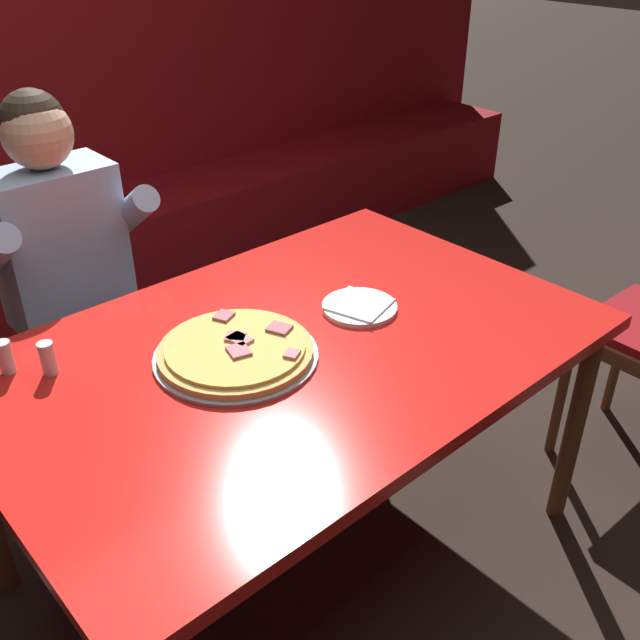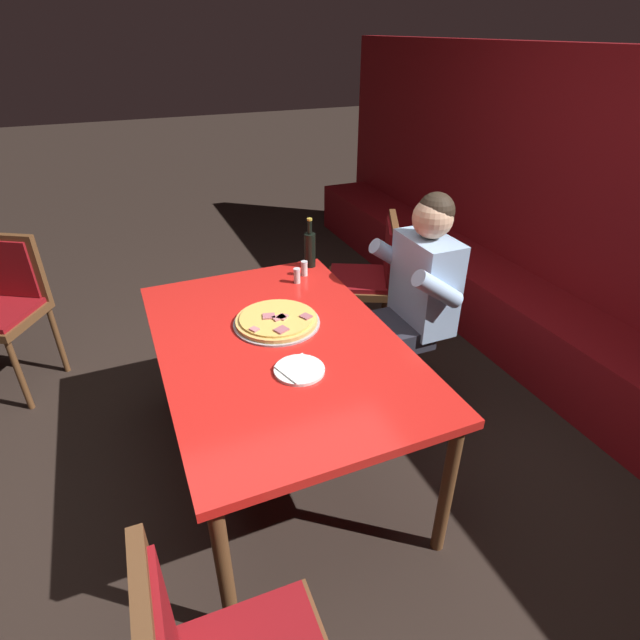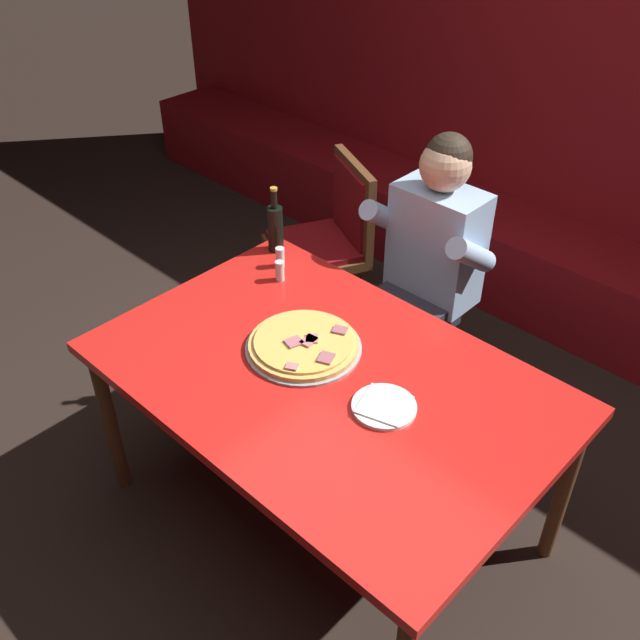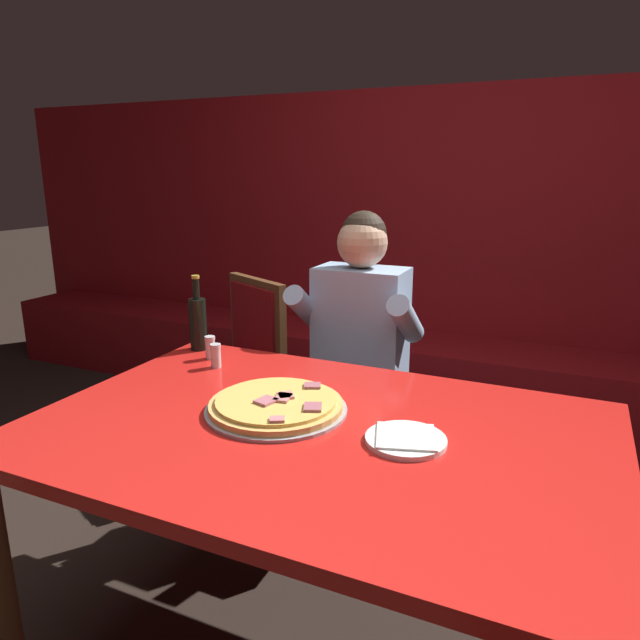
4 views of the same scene
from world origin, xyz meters
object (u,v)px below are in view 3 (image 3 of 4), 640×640
(pizza, at_px, (304,345))
(beer_bottle, at_px, (275,227))
(shaker_parmesan, at_px, (280,258))
(diner_seated_blue_shirt, at_px, (423,267))
(dining_chair_side_aisle, at_px, (330,235))
(shaker_red_pepper_flakes, at_px, (280,272))
(main_dining_table, at_px, (326,388))
(plate_white_paper, at_px, (384,406))

(pizza, height_order, beer_bottle, beer_bottle)
(shaker_parmesan, height_order, diner_seated_blue_shirt, diner_seated_blue_shirt)
(beer_bottle, xyz_separation_m, shaker_parmesan, (0.11, -0.08, -0.07))
(pizza, xyz_separation_m, dining_chair_side_aisle, (-0.72, 0.90, -0.23))
(dining_chair_side_aisle, bearing_deg, diner_seated_blue_shirt, -10.21)
(pizza, bearing_deg, shaker_red_pepper_flakes, 146.88)
(pizza, relative_size, beer_bottle, 1.42)
(main_dining_table, relative_size, plate_white_paper, 7.49)
(main_dining_table, bearing_deg, diner_seated_blue_shirt, 104.23)
(dining_chair_side_aisle, bearing_deg, shaker_parmesan, -65.53)
(shaker_parmesan, bearing_deg, plate_white_paper, -22.65)
(beer_bottle, bearing_deg, pizza, -35.36)
(shaker_parmesan, height_order, dining_chair_side_aisle, dining_chair_side_aisle)
(main_dining_table, xyz_separation_m, plate_white_paper, (0.25, 0.01, 0.07))
(diner_seated_blue_shirt, relative_size, dining_chair_side_aisle, 1.38)
(diner_seated_blue_shirt, bearing_deg, pizza, -85.49)
(pizza, bearing_deg, dining_chair_side_aisle, 128.39)
(beer_bottle, relative_size, shaker_red_pepper_flakes, 3.40)
(diner_seated_blue_shirt, height_order, dining_chair_side_aisle, diner_seated_blue_shirt)
(plate_white_paper, relative_size, beer_bottle, 0.72)
(dining_chair_side_aisle, bearing_deg, shaker_red_pepper_flakes, -62.66)
(pizza, relative_size, shaker_parmesan, 4.80)
(main_dining_table, distance_m, beer_bottle, 0.85)
(main_dining_table, relative_size, shaker_red_pepper_flakes, 18.28)
(pizza, bearing_deg, beer_bottle, 144.64)
(main_dining_table, bearing_deg, pizza, 163.53)
(beer_bottle, relative_size, shaker_parmesan, 3.40)
(main_dining_table, distance_m, diner_seated_blue_shirt, 0.85)
(shaker_red_pepper_flakes, xyz_separation_m, diner_seated_blue_shirt, (0.31, 0.54, -0.09))
(shaker_red_pepper_flakes, relative_size, dining_chair_side_aisle, 0.09)
(shaker_red_pepper_flakes, distance_m, diner_seated_blue_shirt, 0.63)
(pizza, distance_m, diner_seated_blue_shirt, 0.79)
(plate_white_paper, bearing_deg, pizza, 174.79)
(shaker_red_pepper_flakes, bearing_deg, plate_white_paper, -19.98)
(dining_chair_side_aisle, bearing_deg, beer_bottle, -72.56)
(main_dining_table, bearing_deg, shaker_red_pepper_flakes, 151.13)
(plate_white_paper, xyz_separation_m, dining_chair_side_aisle, (-1.11, 0.94, -0.22))
(shaker_red_pepper_flakes, bearing_deg, shaker_parmesan, 135.57)
(shaker_red_pepper_flakes, relative_size, diner_seated_blue_shirt, 0.07)
(pizza, height_order, shaker_parmesan, shaker_parmesan)
(pizza, distance_m, dining_chair_side_aisle, 1.17)
(shaker_red_pepper_flakes, bearing_deg, pizza, -33.12)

